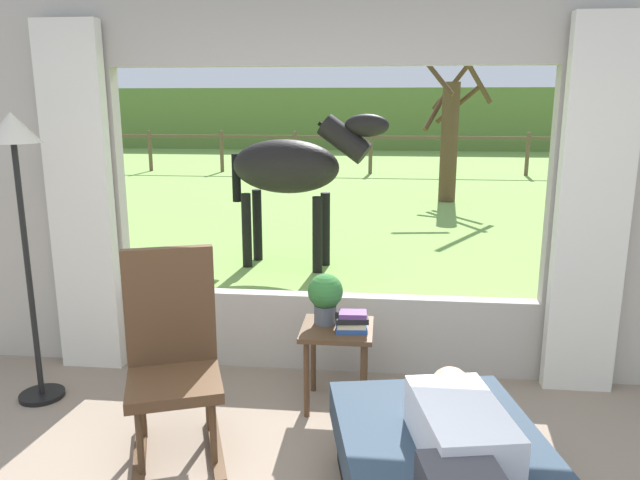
{
  "coord_description": "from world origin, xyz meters",
  "views": [
    {
      "loc": [
        0.38,
        -1.76,
        1.88
      ],
      "look_at": [
        0.0,
        1.8,
        1.05
      ],
      "focal_mm": 33.74,
      "sensor_mm": 36.0,
      "label": 1
    }
  ],
  "objects_px": {
    "book_stack": "(352,321)",
    "floor_lamp_left": "(17,172)",
    "rocking_chair": "(173,356)",
    "potted_plant": "(325,295)",
    "pasture_tree": "(450,132)",
    "side_table": "(337,341)",
    "horse": "(292,168)",
    "reclining_person": "(466,458)"
  },
  "relations": [
    {
      "from": "horse",
      "to": "pasture_tree",
      "type": "bearing_deg",
      "value": 166.05
    },
    {
      "from": "reclining_person",
      "to": "side_table",
      "type": "relative_size",
      "value": 2.75
    },
    {
      "from": "rocking_chair",
      "to": "floor_lamp_left",
      "type": "height_order",
      "value": "floor_lamp_left"
    },
    {
      "from": "potted_plant",
      "to": "pasture_tree",
      "type": "xyz_separation_m",
      "value": [
        1.53,
        8.02,
        0.63
      ]
    },
    {
      "from": "reclining_person",
      "to": "book_stack",
      "type": "distance_m",
      "value": 1.38
    },
    {
      "from": "book_stack",
      "to": "pasture_tree",
      "type": "height_order",
      "value": "pasture_tree"
    },
    {
      "from": "potted_plant",
      "to": "book_stack",
      "type": "height_order",
      "value": "potted_plant"
    },
    {
      "from": "book_stack",
      "to": "horse",
      "type": "height_order",
      "value": "horse"
    },
    {
      "from": "book_stack",
      "to": "floor_lamp_left",
      "type": "height_order",
      "value": "floor_lamp_left"
    },
    {
      "from": "horse",
      "to": "book_stack",
      "type": "bearing_deg",
      "value": 24.99
    },
    {
      "from": "book_stack",
      "to": "floor_lamp_left",
      "type": "xyz_separation_m",
      "value": [
        -2.01,
        -0.06,
        0.89
      ]
    },
    {
      "from": "reclining_person",
      "to": "rocking_chair",
      "type": "relative_size",
      "value": 1.28
    },
    {
      "from": "side_table",
      "to": "pasture_tree",
      "type": "relative_size",
      "value": 0.17
    },
    {
      "from": "reclining_person",
      "to": "horse",
      "type": "xyz_separation_m",
      "value": [
        -1.37,
        4.49,
        0.63
      ]
    },
    {
      "from": "book_stack",
      "to": "horse",
      "type": "distance_m",
      "value": 3.37
    },
    {
      "from": "floor_lamp_left",
      "to": "potted_plant",
      "type": "bearing_deg",
      "value": 5.39
    },
    {
      "from": "reclining_person",
      "to": "potted_plant",
      "type": "bearing_deg",
      "value": 105.04
    },
    {
      "from": "reclining_person",
      "to": "horse",
      "type": "height_order",
      "value": "horse"
    },
    {
      "from": "reclining_person",
      "to": "horse",
      "type": "distance_m",
      "value": 4.74
    },
    {
      "from": "reclining_person",
      "to": "potted_plant",
      "type": "distance_m",
      "value": 1.57
    },
    {
      "from": "rocking_chair",
      "to": "pasture_tree",
      "type": "distance_m",
      "value": 9.0
    },
    {
      "from": "floor_lamp_left",
      "to": "pasture_tree",
      "type": "xyz_separation_m",
      "value": [
        3.37,
        8.19,
        -0.14
      ]
    },
    {
      "from": "rocking_chair",
      "to": "horse",
      "type": "relative_size",
      "value": 0.62
    },
    {
      "from": "side_table",
      "to": "book_stack",
      "type": "bearing_deg",
      "value": -31.99
    },
    {
      "from": "book_stack",
      "to": "pasture_tree",
      "type": "bearing_deg",
      "value": 80.5
    },
    {
      "from": "side_table",
      "to": "book_stack",
      "type": "xyz_separation_m",
      "value": [
        0.09,
        -0.06,
        0.16
      ]
    },
    {
      "from": "rocking_chair",
      "to": "horse",
      "type": "distance_m",
      "value": 3.79
    },
    {
      "from": "book_stack",
      "to": "pasture_tree",
      "type": "xyz_separation_m",
      "value": [
        1.36,
        8.14,
        0.75
      ]
    },
    {
      "from": "rocking_chair",
      "to": "potted_plant",
      "type": "distance_m",
      "value": 1.01
    },
    {
      "from": "side_table",
      "to": "horse",
      "type": "distance_m",
      "value": 3.32
    },
    {
      "from": "side_table",
      "to": "book_stack",
      "type": "height_order",
      "value": "book_stack"
    },
    {
      "from": "potted_plant",
      "to": "floor_lamp_left",
      "type": "distance_m",
      "value": 2.0
    },
    {
      "from": "reclining_person",
      "to": "floor_lamp_left",
      "type": "relative_size",
      "value": 0.79
    },
    {
      "from": "rocking_chair",
      "to": "side_table",
      "type": "bearing_deg",
      "value": 14.69
    },
    {
      "from": "reclining_person",
      "to": "pasture_tree",
      "type": "distance_m",
      "value": 9.49
    },
    {
      "from": "side_table",
      "to": "potted_plant",
      "type": "height_order",
      "value": "potted_plant"
    },
    {
      "from": "side_table",
      "to": "book_stack",
      "type": "distance_m",
      "value": 0.19
    },
    {
      "from": "floor_lamp_left",
      "to": "horse",
      "type": "relative_size",
      "value": 1.0
    },
    {
      "from": "potted_plant",
      "to": "horse",
      "type": "bearing_deg",
      "value": 102.33
    },
    {
      "from": "potted_plant",
      "to": "book_stack",
      "type": "bearing_deg",
      "value": -34.33
    },
    {
      "from": "horse",
      "to": "pasture_tree",
      "type": "distance_m",
      "value": 5.4
    },
    {
      "from": "rocking_chair",
      "to": "floor_lamp_left",
      "type": "xyz_separation_m",
      "value": [
        -1.08,
        0.47,
        0.92
      ]
    }
  ]
}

